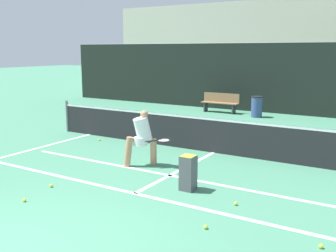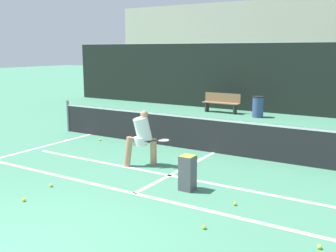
{
  "view_description": "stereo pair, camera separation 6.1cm",
  "coord_description": "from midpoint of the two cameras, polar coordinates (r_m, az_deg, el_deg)",
  "views": [
    {
      "loc": [
        4.33,
        -2.9,
        2.76
      ],
      "look_at": [
        -0.51,
        5.06,
        0.95
      ],
      "focal_mm": 42.0,
      "sensor_mm": 36.0,
      "label": 1
    },
    {
      "loc": [
        4.38,
        -2.87,
        2.76
      ],
      "look_at": [
        -0.51,
        5.06,
        0.95
      ],
      "focal_mm": 42.0,
      "sensor_mm": 36.0,
      "label": 2
    }
  ],
  "objects": [
    {
      "name": "player_practicing",
      "position": [
        9.45,
        -3.94,
        -1.53
      ],
      "size": [
        1.13,
        0.8,
        1.35
      ],
      "rotation": [
        0.0,
        0.0,
        0.82
      ],
      "color": "tan",
      "rests_on": "ground"
    },
    {
      "name": "tennis_ball_scattered_0",
      "position": [
        7.85,
        -20.35,
        -10.05
      ],
      "size": [
        0.07,
        0.07,
        0.07
      ],
      "primitive_type": "sphere",
      "color": "#D1E033",
      "rests_on": "ground"
    },
    {
      "name": "parked_car",
      "position": [
        20.63,
        22.57,
        4.05
      ],
      "size": [
        1.76,
        4.66,
        1.34
      ],
      "color": "maroon",
      "rests_on": "ground"
    },
    {
      "name": "tennis_ball_scattered_7",
      "position": [
        7.32,
        9.56,
        -11.03
      ],
      "size": [
        0.07,
        0.07,
        0.07
      ],
      "primitive_type": "sphere",
      "color": "#D1E033",
      "rests_on": "ground"
    },
    {
      "name": "court_baseline_near",
      "position": [
        7.81,
        -5.05,
        -9.73
      ],
      "size": [
        11.0,
        0.1,
        0.01
      ],
      "primitive_type": "cube",
      "color": "white",
      "rests_on": "ground"
    },
    {
      "name": "tennis_ball_scattered_6",
      "position": [
        6.18,
        21.04,
        -15.97
      ],
      "size": [
        0.07,
        0.07,
        0.07
      ],
      "primitive_type": "sphere",
      "color": "#D1E033",
      "rests_on": "ground"
    },
    {
      "name": "court_service_line",
      "position": [
        8.84,
        0.06,
        -7.17
      ],
      "size": [
        8.25,
        0.1,
        0.01
      ],
      "primitive_type": "cube",
      "color": "white",
      "rests_on": "ground"
    },
    {
      "name": "tennis_ball_scattered_5",
      "position": [
        8.47,
        -16.79,
        -8.28
      ],
      "size": [
        0.07,
        0.07,
        0.07
      ],
      "primitive_type": "sphere",
      "color": "#D1E033",
      "rests_on": "ground"
    },
    {
      "name": "court_sideline_left",
      "position": [
        12.05,
        -17.32,
        -2.74
      ],
      "size": [
        0.1,
        4.65,
        0.01
      ],
      "primitive_type": "cube",
      "color": "white",
      "rests_on": "ground"
    },
    {
      "name": "trash_bin",
      "position": [
        16.73,
        12.65,
        2.75
      ],
      "size": [
        0.47,
        0.47,
        0.87
      ],
      "color": "#384C7F",
      "rests_on": "ground"
    },
    {
      "name": "court_center_mark",
      "position": [
        9.26,
        1.68,
        -6.34
      ],
      "size": [
        0.1,
        3.65,
        0.01
      ],
      "primitive_type": "cube",
      "color": "white",
      "rests_on": "ground"
    },
    {
      "name": "tennis_ball_scattered_3",
      "position": [
        12.3,
        -10.07,
        -1.98
      ],
      "size": [
        0.07,
        0.07,
        0.07
      ],
      "primitive_type": "sphere",
      "color": "#D1E033",
      "rests_on": "ground"
    },
    {
      "name": "tennis_ball_scattered_1",
      "position": [
        6.37,
        5.19,
        -14.38
      ],
      "size": [
        0.07,
        0.07,
        0.07
      ],
      "primitive_type": "sphere",
      "color": "#D1E033",
      "rests_on": "ground"
    },
    {
      "name": "fence_back",
      "position": [
        17.73,
        17.1,
        6.55
      ],
      "size": [
        24.0,
        0.06,
        3.08
      ],
      "color": "black",
      "rests_on": "ground"
    },
    {
      "name": "net",
      "position": [
        10.7,
        6.53,
        -1.21
      ],
      "size": [
        11.09,
        0.09,
        1.07
      ],
      "color": "slate",
      "rests_on": "ground"
    },
    {
      "name": "ball_hopper",
      "position": [
        7.87,
        2.71,
        -6.69
      ],
      "size": [
        0.28,
        0.28,
        0.71
      ],
      "color": "#4C4C51",
      "rests_on": "ground"
    },
    {
      "name": "tennis_ball_scattered_2",
      "position": [
        10.03,
        4.04,
        -4.81
      ],
      "size": [
        0.07,
        0.07,
        0.07
      ],
      "primitive_type": "sphere",
      "color": "#D1E033",
      "rests_on": "ground"
    },
    {
      "name": "courtside_bench",
      "position": [
        17.71,
        7.5,
        3.48
      ],
      "size": [
        1.69,
        0.38,
        0.86
      ],
      "rotation": [
        0.0,
        0.0,
        -0.0
      ],
      "color": "olive",
      "rests_on": "ground"
    }
  ]
}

